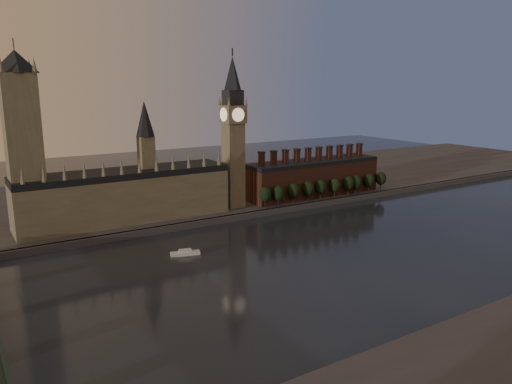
% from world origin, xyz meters
% --- Properties ---
extents(ground, '(900.00, 900.00, 0.00)m').
position_xyz_m(ground, '(0.00, 0.00, 0.00)').
color(ground, black).
rests_on(ground, ground).
extents(north_bank, '(900.00, 182.00, 4.00)m').
position_xyz_m(north_bank, '(0.00, 178.04, 2.00)').
color(north_bank, '#454449').
rests_on(north_bank, ground).
extents(palace_of_westminster, '(130.00, 30.30, 74.00)m').
position_xyz_m(palace_of_westminster, '(-64.41, 114.91, 21.63)').
color(palace_of_westminster, '#7A7157').
rests_on(palace_of_westminster, north_bank).
extents(victoria_tower, '(24.00, 24.00, 108.00)m').
position_xyz_m(victoria_tower, '(-120.00, 115.00, 59.09)').
color(victoria_tower, '#7A7157').
rests_on(victoria_tower, north_bank).
extents(big_ben, '(15.00, 15.00, 107.00)m').
position_xyz_m(big_ben, '(10.00, 110.00, 56.83)').
color(big_ben, '#7A7157').
rests_on(big_ben, north_bank).
extents(chimney_block, '(110.00, 25.00, 37.00)m').
position_xyz_m(chimney_block, '(80.00, 110.00, 17.82)').
color(chimney_block, brown).
rests_on(chimney_block, north_bank).
extents(embankment_tree_0, '(8.60, 8.60, 14.88)m').
position_xyz_m(embankment_tree_0, '(26.65, 95.20, 13.47)').
color(embankment_tree_0, black).
rests_on(embankment_tree_0, north_bank).
extents(embankment_tree_1, '(8.60, 8.60, 14.88)m').
position_xyz_m(embankment_tree_1, '(36.52, 93.56, 13.47)').
color(embankment_tree_1, black).
rests_on(embankment_tree_1, north_bank).
extents(embankment_tree_2, '(8.60, 8.60, 14.88)m').
position_xyz_m(embankment_tree_2, '(50.29, 94.50, 13.47)').
color(embankment_tree_2, black).
rests_on(embankment_tree_2, north_bank).
extents(embankment_tree_3, '(8.60, 8.60, 14.88)m').
position_xyz_m(embankment_tree_3, '(63.77, 94.65, 13.47)').
color(embankment_tree_3, black).
rests_on(embankment_tree_3, north_bank).
extents(embankment_tree_4, '(8.60, 8.60, 14.88)m').
position_xyz_m(embankment_tree_4, '(75.31, 94.85, 13.47)').
color(embankment_tree_4, black).
rests_on(embankment_tree_4, north_bank).
extents(embankment_tree_5, '(8.60, 8.60, 14.88)m').
position_xyz_m(embankment_tree_5, '(88.26, 93.69, 13.47)').
color(embankment_tree_5, black).
rests_on(embankment_tree_5, north_bank).
extents(embankment_tree_6, '(8.60, 8.60, 14.88)m').
position_xyz_m(embankment_tree_6, '(102.10, 94.09, 13.47)').
color(embankment_tree_6, black).
rests_on(embankment_tree_6, north_bank).
extents(embankment_tree_7, '(8.60, 8.60, 14.88)m').
position_xyz_m(embankment_tree_7, '(109.65, 93.88, 13.47)').
color(embankment_tree_7, black).
rests_on(embankment_tree_7, north_bank).
extents(embankment_tree_8, '(8.60, 8.60, 14.88)m').
position_xyz_m(embankment_tree_8, '(123.80, 94.20, 13.47)').
color(embankment_tree_8, black).
rests_on(embankment_tree_8, north_bank).
extents(embankment_tree_9, '(8.60, 8.60, 14.88)m').
position_xyz_m(embankment_tree_9, '(137.19, 94.53, 13.47)').
color(embankment_tree_9, black).
rests_on(embankment_tree_9, north_bank).
extents(river_boat, '(15.95, 8.41, 3.07)m').
position_xyz_m(river_boat, '(-55.97, 45.99, 1.17)').
color(river_boat, silver).
rests_on(river_boat, ground).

